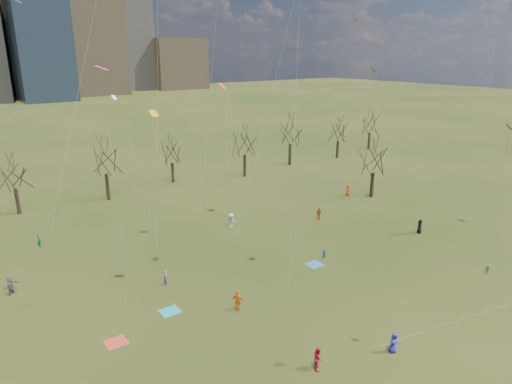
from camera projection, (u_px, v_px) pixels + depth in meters
ground at (334, 298)px, 41.14m from camera, size 500.00×500.00×0.00m
bare_tree_row at (157, 157)px, 68.12m from camera, size 113.04×29.80×9.50m
blanket_teal at (170, 311)px, 39.01m from camera, size 1.60×1.50×0.03m
blanket_navy at (315, 265)px, 47.52m from camera, size 1.60×1.50×0.03m
blanket_crimson at (116, 342)px, 34.86m from camera, size 1.60×1.50×0.03m
person_0 at (394, 343)px, 33.52m from camera, size 0.93×0.79×1.61m
person_2 at (318, 358)px, 31.76m from camera, size 1.02×1.06×1.72m
person_3 at (488, 269)px, 45.50m from camera, size 0.52×0.72×1.01m
person_4 at (238, 301)px, 38.92m from camera, size 1.01×1.14×1.85m
person_6 at (420, 226)px, 55.54m from camera, size 1.00×1.00×1.75m
person_7 at (165, 278)px, 43.13m from camera, size 0.42×0.59×1.55m
person_8 at (324, 254)px, 48.84m from camera, size 0.62×0.65×1.06m
person_9 at (231, 220)px, 57.42m from camera, size 1.29×1.28×1.79m
person_10 at (319, 213)px, 60.14m from camera, size 1.01×0.60×1.61m
person_11 at (11, 285)px, 41.61m from camera, size 1.61×1.32×1.72m
person_12 at (348, 190)px, 69.96m from camera, size 0.66×0.91×1.71m
person_13 at (39, 240)px, 51.64m from camera, size 0.49×0.63×1.55m
kites_airborne at (260, 123)px, 47.74m from camera, size 45.43×54.05×32.19m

